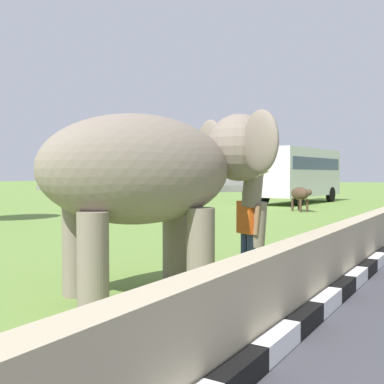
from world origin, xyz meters
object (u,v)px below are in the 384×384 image
(bus_white, at_px, (299,171))
(cow_near, at_px, (300,194))
(person_handler, at_px, (248,227))
(elephant, at_px, (160,172))

(bus_white, relative_size, cow_near, 5.07)
(person_handler, distance_m, bus_white, 22.82)
(person_handler, relative_size, bus_white, 0.20)
(elephant, bearing_deg, cow_near, 11.61)
(person_handler, bearing_deg, cow_near, 15.51)
(cow_near, bearing_deg, elephant, -168.39)
(elephant, relative_size, cow_near, 2.40)
(elephant, distance_m, person_handler, 2.06)
(person_handler, height_order, cow_near, person_handler)
(elephant, height_order, bus_white, bus_white)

